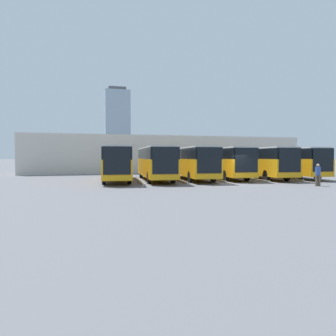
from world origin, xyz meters
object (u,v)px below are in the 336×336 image
Objects in this scene: bus_0 at (288,161)px; bus_2 at (223,162)px; bus_1 at (259,161)px; bus_3 at (192,162)px; bus_4 at (155,162)px; pedestrian at (318,174)px; bus_5 at (116,162)px.

bus_0 and bus_2 have the same top height.
bus_0 is at bearing -178.33° from bus_2.
bus_3 is (7.69, -0.22, 0.00)m from bus_1.
bus_1 is at bearing -174.42° from bus_4.
bus_3 reaches higher than pedestrian.
bus_1 is at bearing 107.81° from pedestrian.
bus_1 and bus_5 have the same top height.
bus_1 reaches higher than pedestrian.
bus_2 is 7.07× the size of pedestrian.
bus_3 and bus_5 have the same top height.
bus_0 is 19.22m from bus_5.
bus_1 is 1.00× the size of bus_3.
bus_0 is 15.38m from bus_4.
bus_2 and bus_5 have the same top height.
bus_1 and bus_3 have the same top height.
bus_1 is 1.00× the size of bus_2.
bus_3 is at bearing -174.81° from bus_5.
bus_5 is at bearing 5.97° from bus_0.
bus_1 is 3.95m from bus_2.
bus_0 and bus_4 have the same top height.
bus_3 is 7.07× the size of pedestrian.
bus_2 is 7.73m from bus_4.
pedestrian is (-14.86, 9.87, -0.87)m from bus_5.
bus_2 is at bearing -6.71° from bus_1.
pedestrian is (-7.17, 9.72, -0.87)m from bus_3.
bus_0 reaches higher than pedestrian.
bus_0 is 10.74m from pedestrian.
bus_4 is (3.84, 0.09, 0.00)m from bus_3.
bus_3 and bus_4 have the same top height.
bus_1 is at bearing -175.10° from bus_5.
bus_0 is 1.00× the size of bus_2.
bus_2 is 1.00× the size of bus_5.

